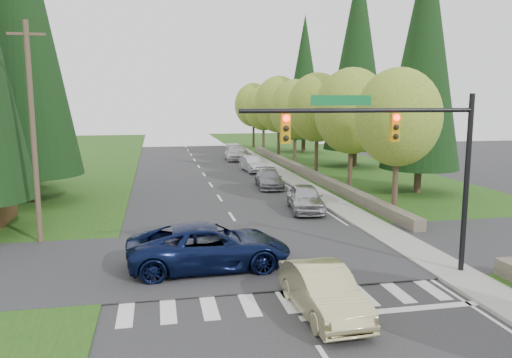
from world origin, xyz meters
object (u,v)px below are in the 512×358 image
object	(u,v)px
sedan_champagne	(323,291)
parked_car_c	(253,164)
parked_car_a	(305,198)
parked_car_b	(269,179)
parked_car_d	(234,154)
parked_car_e	(239,153)
suv_navy	(210,246)

from	to	relation	value
sedan_champagne	parked_car_c	bearing A→B (deg)	80.27
parked_car_a	parked_car_b	distance (m)	8.30
sedan_champagne	parked_car_c	xyz separation A→B (m)	(3.82, 30.88, -0.02)
parked_car_c	parked_car_d	distance (m)	8.89
parked_car_a	parked_car_e	bearing A→B (deg)	96.92
parked_car_b	parked_car_d	world-z (taller)	parked_car_d
parked_car_b	parked_car_d	xyz separation A→B (m)	(0.00, 17.45, 0.06)
parked_car_c	parked_car_d	world-z (taller)	parked_car_d
parked_car_c	parked_car_e	world-z (taller)	parked_car_c
suv_navy	parked_car_b	bearing A→B (deg)	-22.35
parked_car_b	parked_car_c	size ratio (longest dim) A/B	1.04
parked_car_a	parked_car_c	bearing A→B (deg)	97.59
suv_navy	parked_car_e	size ratio (longest dim) A/B	1.32
parked_car_a	parked_car_b	world-z (taller)	parked_car_a
suv_navy	parked_car_c	world-z (taller)	suv_navy
suv_navy	parked_car_a	size ratio (longest dim) A/B	1.37
parked_car_a	parked_car_e	size ratio (longest dim) A/B	0.97
sedan_champagne	parked_car_a	size ratio (longest dim) A/B	0.97
parked_car_d	parked_car_c	bearing A→B (deg)	-85.16
parked_car_a	parked_car_e	distance (m)	27.15
sedan_champagne	suv_navy	distance (m)	5.75
suv_navy	parked_car_a	distance (m)	11.29
sedan_champagne	parked_car_d	world-z (taller)	sedan_champagne
parked_car_a	parked_car_d	distance (m)	25.75
parked_car_b	parked_car_c	xyz separation A→B (m)	(0.42, 8.57, 0.06)
parked_car_e	suv_navy	bearing A→B (deg)	-107.05
sedan_champagne	suv_navy	bearing A→B (deg)	118.51
sedan_champagne	parked_car_e	size ratio (longest dim) A/B	0.94
suv_navy	parked_car_a	xyz separation A→B (m)	(6.69, 9.10, -0.09)
suv_navy	parked_car_c	size ratio (longest dim) A/B	1.44
sedan_champagne	parked_car_d	distance (m)	39.91
parked_car_d	parked_car_e	distance (m)	1.62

